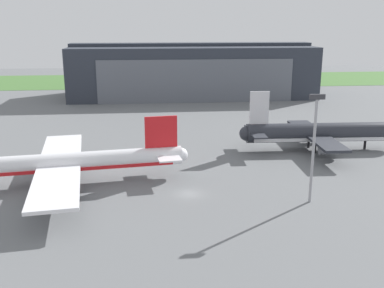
% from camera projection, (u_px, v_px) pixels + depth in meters
% --- Properties ---
extents(ground_plane, '(440.00, 440.00, 0.00)m').
position_uv_depth(ground_plane, '(189.00, 194.00, 76.04)').
color(ground_plane, slate).
extents(grass_field_strip, '(440.00, 56.00, 0.08)m').
position_uv_depth(grass_field_strip, '(160.00, 80.00, 222.82)').
color(grass_field_strip, '#467236').
rests_on(grass_field_strip, ground_plane).
extents(maintenance_hangar, '(92.29, 32.21, 20.43)m').
position_uv_depth(maintenance_hangar, '(192.00, 71.00, 174.63)').
color(maintenance_hangar, '#2D333D').
rests_on(maintenance_hangar, ground_plane).
extents(airliner_near_left, '(48.48, 42.35, 11.67)m').
position_uv_depth(airliner_near_left, '(55.00, 164.00, 79.06)').
color(airliner_near_left, silver).
rests_on(airliner_near_left, ground_plane).
extents(airliner_far_left, '(36.35, 28.15, 13.59)m').
position_uv_depth(airliner_far_left, '(319.00, 133.00, 100.90)').
color(airliner_far_left, '#282B33').
rests_on(airliner_far_left, ground_plane).
extents(apron_light_mast, '(2.40, 0.50, 17.60)m').
position_uv_depth(apron_light_mast, '(314.00, 140.00, 69.93)').
color(apron_light_mast, '#99999E').
rests_on(apron_light_mast, ground_plane).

